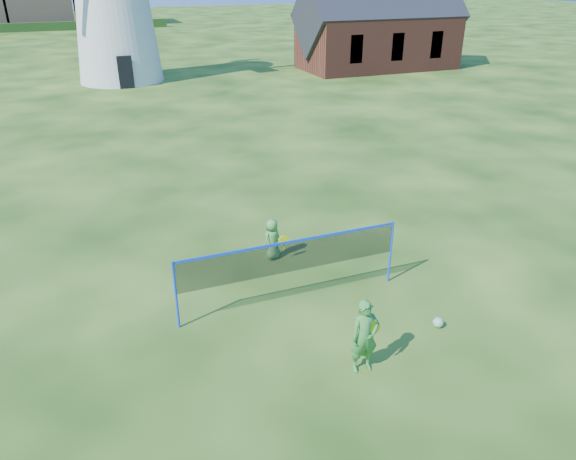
# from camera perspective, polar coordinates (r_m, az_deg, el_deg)

# --- Properties ---
(ground) EXTENTS (220.00, 220.00, 0.00)m
(ground) POSITION_cam_1_polar(r_m,az_deg,el_deg) (12.14, -0.01, -7.50)
(ground) COLOR black
(ground) RESTS_ON ground
(chapel) EXTENTS (11.67, 5.66, 9.87)m
(chapel) POSITION_cam_1_polar(r_m,az_deg,el_deg) (42.52, 9.60, 20.30)
(chapel) COLOR brown
(chapel) RESTS_ON ground
(badminton_net) EXTENTS (5.05, 0.05, 1.55)m
(badminton_net) POSITION_cam_1_polar(r_m,az_deg,el_deg) (11.49, 0.32, -2.95)
(badminton_net) COLOR blue
(badminton_net) RESTS_ON ground
(player_girl) EXTENTS (0.70, 0.39, 1.47)m
(player_girl) POSITION_cam_1_polar(r_m,az_deg,el_deg) (9.95, 8.16, -11.13)
(player_girl) COLOR #388836
(player_girl) RESTS_ON ground
(player_boy) EXTENTS (0.67, 0.52, 1.07)m
(player_boy) POSITION_cam_1_polar(r_m,az_deg,el_deg) (13.61, -1.66, -0.98)
(player_boy) COLOR #4F9447
(player_boy) RESTS_ON ground
(play_ball) EXTENTS (0.22, 0.22, 0.22)m
(play_ball) POSITION_cam_1_polar(r_m,az_deg,el_deg) (11.69, 15.66, -9.44)
(play_ball) COLOR green
(play_ball) RESTS_ON ground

